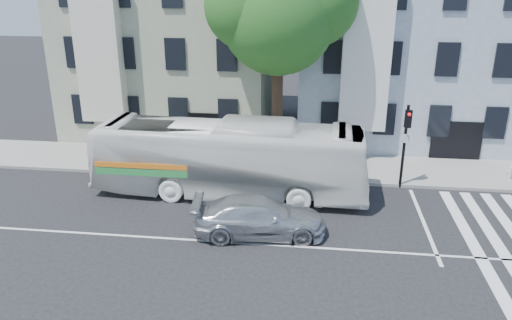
% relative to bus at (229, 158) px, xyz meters
% --- Properties ---
extents(ground, '(120.00, 120.00, 0.00)m').
position_rel_bus_xyz_m(ground, '(1.76, -4.36, -1.71)').
color(ground, black).
rests_on(ground, ground).
extents(sidewalk_far, '(80.00, 4.00, 0.15)m').
position_rel_bus_xyz_m(sidewalk_far, '(1.76, 3.64, -1.63)').
color(sidewalk_far, gray).
rests_on(sidewalk_far, ground).
extents(building_left, '(12.00, 10.00, 11.00)m').
position_rel_bus_xyz_m(building_left, '(-5.24, 10.64, 3.79)').
color(building_left, gray).
rests_on(building_left, ground).
extents(building_right, '(12.00, 10.00, 11.00)m').
position_rel_bus_xyz_m(building_right, '(8.76, 10.64, 3.79)').
color(building_right, '#8E9AA8').
rests_on(building_right, ground).
extents(street_tree, '(7.30, 5.90, 11.10)m').
position_rel_bus_xyz_m(street_tree, '(1.82, 4.37, 6.12)').
color(street_tree, '#2D2116').
rests_on(street_tree, ground).
extents(bus, '(3.34, 12.37, 3.42)m').
position_rel_bus_xyz_m(bus, '(0.00, 0.00, 0.00)').
color(bus, white).
rests_on(bus, ground).
extents(sedan, '(2.64, 5.26, 1.47)m').
position_rel_bus_xyz_m(sedan, '(1.77, -3.58, -0.98)').
color(sedan, silver).
rests_on(sedan, ground).
extents(hedge, '(8.54, 1.50, 0.70)m').
position_rel_bus_xyz_m(hedge, '(-2.86, 1.94, -1.21)').
color(hedge, '#27601F').
rests_on(hedge, sidewalk_far).
extents(traffic_signal, '(0.41, 0.52, 3.98)m').
position_rel_bus_xyz_m(traffic_signal, '(7.81, 1.58, 0.86)').
color(traffic_signal, black).
rests_on(traffic_signal, ground).
extents(fire_hydrant, '(0.36, 0.21, 0.66)m').
position_rel_bus_xyz_m(fire_hydrant, '(13.13, 3.04, -1.22)').
color(fire_hydrant, beige).
rests_on(fire_hydrant, sidewalk_far).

